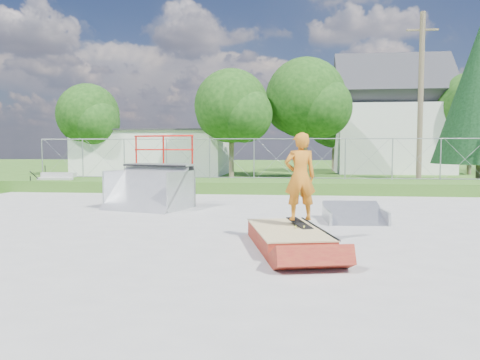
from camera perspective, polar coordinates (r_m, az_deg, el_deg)
The scene contains 18 objects.
ground at distance 10.61m, azimuth -3.03°, elevation -6.32°, with size 120.00×120.00×0.00m, color #325718.
concrete_pad at distance 10.61m, azimuth -3.03°, elevation -6.22°, with size 20.00×16.00×0.04m, color #979794.
grass_berm at distance 19.94m, azimuth 1.47°, elevation -0.75°, with size 24.00×3.00×0.50m, color #325718.
grind_box at distance 8.96m, azimuth 5.82°, elevation -7.06°, with size 1.73×2.70×0.37m.
quarter_pipe at distance 14.52m, azimuth -11.24°, elevation 0.93°, with size 2.29×1.93×2.29m, color #A5A8AD, non-canonical shape.
flat_bank_ramp at distance 12.16m, azimuth 13.79°, elevation -4.06°, with size 1.43×1.53×0.44m, color #A5A8AD, non-canonical shape.
skateboard at distance 9.23m, azimuth 7.28°, elevation -5.30°, with size 0.22×0.80×0.02m, color black.
skater at distance 9.13m, azimuth 7.32°, elevation -0.04°, with size 0.62×0.41×1.70m, color #C46D1A.
concrete_stairs at distance 21.63m, azimuth -21.78°, elevation -0.27°, with size 1.50×1.60×0.80m, color #979794, non-canonical shape.
chain_link_fence at distance 20.88m, azimuth 1.71°, elevation 2.62°, with size 20.00×0.06×1.80m, color gray, non-canonical shape.
utility_building_flat at distance 33.73m, azimuth -10.32°, elevation 3.25°, with size 10.00×6.00×3.00m, color silver.
gable_house at distance 37.07m, azimuth 17.89°, elevation 6.80°, with size 8.40×6.08×8.94m.
utility_pole at distance 23.13m, azimuth 21.15°, elevation 8.94°, with size 0.24×0.24×8.00m, color brown.
tree_left_near at distance 28.44m, azimuth -0.59°, elevation 8.71°, with size 4.76×4.48×6.65m.
tree_center at distance 30.27m, azimuth 8.55°, elevation 9.54°, with size 5.44×5.12×7.60m.
tree_left_far at distance 33.09m, azimuth -17.78°, elevation 7.33°, with size 4.42×4.16×6.18m.
tree_right_far at distance 36.45m, azimuth 26.82°, elevation 7.73°, with size 5.10×4.80×7.12m.
tree_back_mid at distance 38.35m, azimuth 11.74°, elevation 6.50°, with size 4.08×3.84×5.70m.
Camera 1 is at (1.73, -10.30, 1.90)m, focal length 35.00 mm.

